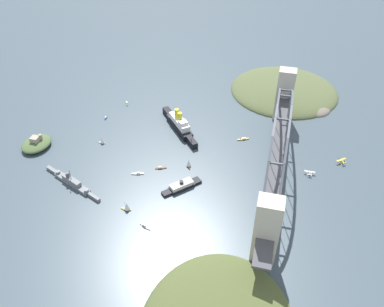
{
  "coord_description": "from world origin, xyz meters",
  "views": [
    {
      "loc": [
        -286.08,
        6.55,
        240.58
      ],
      "look_at": [
        0.0,
        79.35,
        8.0
      ],
      "focal_mm": 36.06,
      "sensor_mm": 36.0,
      "label": 1
    }
  ],
  "objects_px": {
    "small_boat_3": "(106,118)",
    "small_boat_6": "(102,140)",
    "small_boat_8": "(138,174)",
    "seaplane_taxiing_near_bridge": "(310,173)",
    "small_boat_7": "(127,206)",
    "small_boat_0": "(161,168)",
    "small_boat_2": "(243,139)",
    "small_boat_4": "(145,226)",
    "harbor_arch_bridge": "(277,147)",
    "seaplane_second_in_formation": "(341,161)",
    "small_boat_5": "(127,103)",
    "small_boat_1": "(189,163)",
    "naval_cruiser": "(72,182)",
    "harbor_ferry_steamer": "(182,186)",
    "fort_island_mid_harbor": "(36,143)",
    "channel_marker_buoy": "(241,139)",
    "ocean_liner": "(179,124)"
  },
  "relations": [
    {
      "from": "small_boat_5",
      "to": "small_boat_1",
      "type": "bearing_deg",
      "value": -133.05
    },
    {
      "from": "small_boat_4",
      "to": "small_boat_6",
      "type": "relative_size",
      "value": 1.26
    },
    {
      "from": "small_boat_3",
      "to": "small_boat_5",
      "type": "xyz_separation_m",
      "value": [
        35.92,
        -11.28,
        -0.02
      ]
    },
    {
      "from": "ocean_liner",
      "to": "small_boat_2",
      "type": "xyz_separation_m",
      "value": [
        -2.18,
        -70.77,
        -5.5
      ]
    },
    {
      "from": "seaplane_second_in_formation",
      "to": "small_boat_2",
      "type": "distance_m",
      "value": 99.64
    },
    {
      "from": "fort_island_mid_harbor",
      "to": "small_boat_3",
      "type": "distance_m",
      "value": 81.88
    },
    {
      "from": "seaplane_taxiing_near_bridge",
      "to": "small_boat_4",
      "type": "relative_size",
      "value": 1.01
    },
    {
      "from": "harbor_ferry_steamer",
      "to": "small_boat_7",
      "type": "height_order",
      "value": "small_boat_7"
    },
    {
      "from": "naval_cruiser",
      "to": "small_boat_3",
      "type": "height_order",
      "value": "naval_cruiser"
    },
    {
      "from": "small_boat_7",
      "to": "small_boat_0",
      "type": "bearing_deg",
      "value": -10.35
    },
    {
      "from": "naval_cruiser",
      "to": "fort_island_mid_harbor",
      "type": "height_order",
      "value": "naval_cruiser"
    },
    {
      "from": "ocean_liner",
      "to": "fort_island_mid_harbor",
      "type": "distance_m",
      "value": 149.41
    },
    {
      "from": "harbor_arch_bridge",
      "to": "seaplane_taxiing_near_bridge",
      "type": "bearing_deg",
      "value": -79.42
    },
    {
      "from": "small_boat_8",
      "to": "fort_island_mid_harbor",
      "type": "bearing_deg",
      "value": 82.71
    },
    {
      "from": "small_boat_3",
      "to": "small_boat_7",
      "type": "distance_m",
      "value": 149.55
    },
    {
      "from": "harbor_arch_bridge",
      "to": "small_boat_3",
      "type": "relative_size",
      "value": 31.19
    },
    {
      "from": "small_boat_2",
      "to": "small_boat_5",
      "type": "bearing_deg",
      "value": 75.21
    },
    {
      "from": "harbor_ferry_steamer",
      "to": "small_boat_8",
      "type": "xyz_separation_m",
      "value": [
        7.98,
        45.41,
        -1.86
      ]
    },
    {
      "from": "small_boat_3",
      "to": "small_boat_6",
      "type": "relative_size",
      "value": 1.05
    },
    {
      "from": "small_boat_2",
      "to": "small_boat_4",
      "type": "bearing_deg",
      "value": 156.67
    },
    {
      "from": "small_boat_0",
      "to": "ocean_liner",
      "type": "bearing_deg",
      "value": 0.46
    },
    {
      "from": "small_boat_0",
      "to": "harbor_arch_bridge",
      "type": "bearing_deg",
      "value": -79.22
    },
    {
      "from": "harbor_arch_bridge",
      "to": "small_boat_0",
      "type": "relative_size",
      "value": 23.91
    },
    {
      "from": "small_boat_5",
      "to": "small_boat_7",
      "type": "height_order",
      "value": "small_boat_7"
    },
    {
      "from": "ocean_liner",
      "to": "fort_island_mid_harbor",
      "type": "bearing_deg",
      "value": 116.6
    },
    {
      "from": "seaplane_second_in_formation",
      "to": "naval_cruiser",
      "type": "bearing_deg",
      "value": 111.09
    },
    {
      "from": "fort_island_mid_harbor",
      "to": "channel_marker_buoy",
      "type": "bearing_deg",
      "value": -72.48
    },
    {
      "from": "harbor_ferry_steamer",
      "to": "fort_island_mid_harbor",
      "type": "bearing_deg",
      "value": 81.95
    },
    {
      "from": "small_boat_7",
      "to": "small_boat_5",
      "type": "bearing_deg",
      "value": 21.92
    },
    {
      "from": "small_boat_3",
      "to": "small_boat_6",
      "type": "xyz_separation_m",
      "value": [
        -45.45,
        -16.78,
        2.9
      ]
    },
    {
      "from": "small_boat_3",
      "to": "harbor_arch_bridge",
      "type": "bearing_deg",
      "value": -104.24
    },
    {
      "from": "harbor_arch_bridge",
      "to": "seaplane_second_in_formation",
      "type": "height_order",
      "value": "harbor_arch_bridge"
    },
    {
      "from": "small_boat_1",
      "to": "channel_marker_buoy",
      "type": "xyz_separation_m",
      "value": [
        55.66,
        -42.05,
        -3.15
      ]
    },
    {
      "from": "seaplane_second_in_formation",
      "to": "small_boat_7",
      "type": "distance_m",
      "value": 210.74
    },
    {
      "from": "fort_island_mid_harbor",
      "to": "seaplane_second_in_formation",
      "type": "bearing_deg",
      "value": -80.63
    },
    {
      "from": "small_boat_1",
      "to": "small_boat_4",
      "type": "relative_size",
      "value": 0.91
    },
    {
      "from": "seaplane_taxiing_near_bridge",
      "to": "small_boat_1",
      "type": "xyz_separation_m",
      "value": [
        -16.7,
        113.39,
        2.52
      ]
    },
    {
      "from": "small_boat_0",
      "to": "small_boat_6",
      "type": "relative_size",
      "value": 1.37
    },
    {
      "from": "harbor_arch_bridge",
      "to": "naval_cruiser",
      "type": "distance_m",
      "value": 189.67
    },
    {
      "from": "small_boat_0",
      "to": "small_boat_8",
      "type": "relative_size",
      "value": 0.93
    },
    {
      "from": "small_boat_4",
      "to": "naval_cruiser",
      "type": "bearing_deg",
      "value": 68.91
    },
    {
      "from": "ocean_liner",
      "to": "small_boat_8",
      "type": "relative_size",
      "value": 5.64
    },
    {
      "from": "seaplane_taxiing_near_bridge",
      "to": "small_boat_7",
      "type": "distance_m",
      "value": 172.16
    },
    {
      "from": "harbor_ferry_steamer",
      "to": "small_boat_8",
      "type": "distance_m",
      "value": 46.14
    },
    {
      "from": "small_boat_8",
      "to": "seaplane_taxiing_near_bridge",
      "type": "bearing_deg",
      "value": -75.88
    },
    {
      "from": "channel_marker_buoy",
      "to": "ocean_liner",
      "type": "bearing_deg",
      "value": 87.3
    },
    {
      "from": "small_boat_1",
      "to": "small_boat_4",
      "type": "xyz_separation_m",
      "value": [
        -82.42,
        15.27,
        -3.47
      ]
    },
    {
      "from": "naval_cruiser",
      "to": "seaplane_taxiing_near_bridge",
      "type": "distance_m",
      "value": 221.18
    },
    {
      "from": "seaplane_second_in_formation",
      "to": "small_boat_4",
      "type": "bearing_deg",
      "value": 128.11
    },
    {
      "from": "fort_island_mid_harbor",
      "to": "small_boat_1",
      "type": "xyz_separation_m",
      "value": [
        8.01,
        -159.61,
        0.21
      ]
    }
  ]
}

